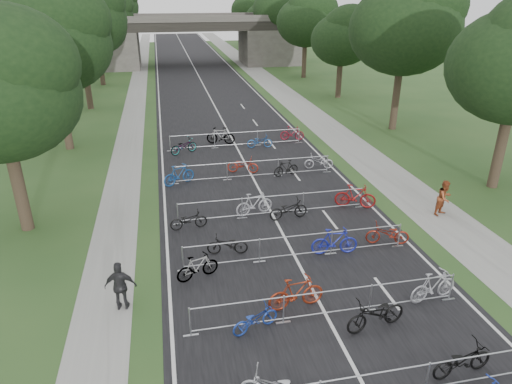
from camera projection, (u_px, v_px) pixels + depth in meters
road at (203, 84)px, 53.82m from camera, size 11.00×140.00×0.01m
sidewalk_right at (269, 82)px, 55.31m from camera, size 3.00×140.00×0.01m
sidewalk_left at (138, 87)px, 52.43m from camera, size 2.00×140.00×0.01m
lane_markings at (203, 84)px, 53.83m from camera, size 0.12×140.00×0.00m
overpass_bridge at (192, 40)px, 65.82m from camera, size 31.00×8.00×7.05m
tree_left_1 at (53, 39)px, 28.99m from camera, size 7.56×7.56×11.53m
tree_right_1 at (407, 24)px, 33.29m from camera, size 8.18×8.18×12.47m
tree_left_2 at (78, 16)px, 39.40m from camera, size 8.40×8.40×12.81m
tree_right_2 at (343, 37)px, 44.83m from camera, size 6.16×6.16×9.39m
tree_left_3 at (96, 26)px, 50.81m from camera, size 6.72×6.72×10.25m
tree_right_3 at (307, 19)px, 55.17m from camera, size 7.17×7.17×10.93m
tree_left_4 at (105, 13)px, 61.22m from camera, size 7.56×7.56×11.53m
tree_right_4 at (282, 7)px, 65.52m from camera, size 8.18×8.18×12.47m
tree_left_5 at (112, 4)px, 71.63m from camera, size 8.40×8.40×12.81m
tree_right_5 at (264, 17)px, 77.05m from camera, size 6.16×6.16×9.39m
tree_left_6 at (118, 12)px, 83.03m from camera, size 6.72×6.72×10.25m
tree_right_6 at (250, 9)px, 87.39m from camera, size 7.17×7.17×10.93m
barrier_row_2 at (328, 304)px, 15.29m from camera, size 9.70×0.08×1.10m
barrier_row_3 at (296, 247)px, 18.70m from camera, size 9.70×0.08×1.10m
barrier_row_4 at (273, 205)px, 22.28m from camera, size 9.70×0.08×1.10m
barrier_row_5 at (253, 169)px, 26.75m from camera, size 9.70×0.08×1.10m
barrier_row_6 at (236, 139)px, 32.12m from camera, size 9.70×0.08×1.10m
bike_7 at (462, 360)px, 13.00m from camera, size 2.01×0.89×1.02m
bike_8 at (255, 319)px, 14.74m from camera, size 1.77×1.12×0.88m
bike_9 at (296, 293)px, 15.71m from camera, size 2.10×0.80×1.23m
bike_10 at (376, 314)px, 14.75m from camera, size 2.26×1.13×1.14m
bike_11 at (433, 286)px, 16.13m from camera, size 2.02×0.89×1.17m
bike_12 at (198, 267)px, 17.37m from camera, size 1.78×1.01×1.03m
bike_13 at (227, 245)px, 19.01m from camera, size 1.78×0.85×0.90m
bike_14 at (335, 242)px, 18.97m from camera, size 2.02×0.76×1.19m
bike_15 at (388, 234)px, 19.77m from camera, size 1.97×1.10×0.98m
bike_16 at (189, 220)px, 21.05m from camera, size 1.78×0.78×0.91m
bike_17 at (254, 204)px, 22.34m from camera, size 2.02×0.96×1.17m
bike_18 at (288, 209)px, 21.96m from camera, size 1.99×0.90×1.01m
bike_19 at (355, 196)px, 23.07m from camera, size 2.13×1.32×1.24m
bike_20 at (179, 175)px, 25.86m from camera, size 1.99×1.38×1.17m
bike_21 at (243, 165)px, 27.55m from camera, size 2.00×1.23×0.99m
bike_22 at (286, 168)px, 27.11m from camera, size 1.67×0.81×0.97m
bike_23 at (319, 162)px, 28.18m from camera, size 1.86×0.92×0.94m
bike_24 at (184, 146)px, 30.80m from camera, size 2.07×1.51×1.04m
bike_25 at (221, 136)px, 32.68m from camera, size 2.13×1.18×1.23m
bike_26 at (260, 141)px, 31.96m from camera, size 1.82×0.74×0.94m
bike_27 at (292, 133)px, 33.56m from camera, size 1.83×0.84×1.06m
pedestrian_b at (444, 198)px, 22.23m from camera, size 1.07×0.97×1.78m
pedestrian_c at (121, 286)px, 15.56m from camera, size 1.13×0.58×1.84m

